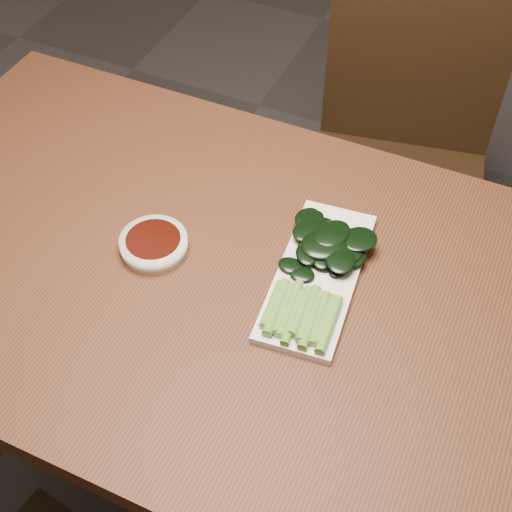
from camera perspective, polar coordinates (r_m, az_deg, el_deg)
name	(u,v)px	position (r m, az deg, el deg)	size (l,w,h in m)	color
ground	(242,469)	(1.82, -1.17, -16.65)	(6.00, 6.00, 0.00)	#333030
table	(235,301)	(1.23, -1.65, -3.63)	(1.40, 0.80, 0.75)	#462414
chair_far	(399,158)	(1.81, 11.37, 7.67)	(0.50, 0.50, 0.89)	black
sauce_bowl	(154,244)	(1.21, -8.17, 0.94)	(0.11, 0.11, 0.03)	silver
serving_plate	(317,276)	(1.17, 4.93, -1.58)	(0.16, 0.33, 0.01)	silver
gai_lan	(320,266)	(1.16, 5.11, -0.83)	(0.16, 0.29, 0.03)	#5B9332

